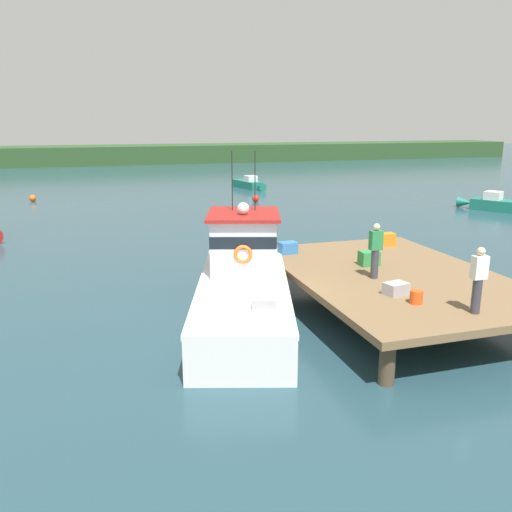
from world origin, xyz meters
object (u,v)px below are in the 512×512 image
moored_boat_outer_mooring (498,204)px  mooring_buoy_inshore (33,198)px  deckhand_by_the_boat (375,250)px  main_fishing_boat (244,282)px  crate_single_by_cleat (396,289)px  crate_single_far (288,248)px  mooring_buoy_outer (255,199)px  crate_stack_mid_dock (369,258)px  bait_bucket (416,297)px  deckhand_further_back (478,279)px  moored_boat_far_right (249,184)px  crate_stack_near_edge (386,239)px

moored_boat_outer_mooring → mooring_buoy_inshore: size_ratio=9.76×
deckhand_by_the_boat → main_fishing_boat: bearing=160.2°
crate_single_by_cleat → moored_boat_outer_mooring: (17.50, 16.24, -0.94)m
crate_single_far → mooring_buoy_outer: bearing=76.2°
main_fishing_boat → crate_single_by_cleat: 4.44m
crate_stack_mid_dock → mooring_buoy_inshore: (-12.51, 26.70, -1.19)m
bait_bucket → deckhand_further_back: deckhand_further_back is taller
crate_single_far → bait_bucket: (1.28, -5.85, -0.03)m
crate_single_far → moored_boat_far_right: bearing=76.5°
mooring_buoy_inshore → mooring_buoy_outer: 16.16m
mooring_buoy_inshore → bait_bucket: bearing=-68.6°
main_fishing_boat → crate_single_by_cleat: main_fishing_boat is taller
bait_bucket → crate_single_by_cleat: bearing=98.1°
crate_single_by_cleat → bait_bucket: size_ratio=1.76×
bait_bucket → moored_boat_far_right: (5.26, 33.03, -0.98)m
crate_single_by_cleat → moored_boat_far_right: 32.71m
main_fishing_boat → deckhand_by_the_boat: size_ratio=6.08×
crate_single_by_cleat → crate_stack_mid_dock: 2.95m
crate_stack_near_edge → deckhand_by_the_boat: size_ratio=0.37×
deckhand_further_back → moored_boat_far_right: (4.31, 34.05, -1.67)m
deckhand_further_back → crate_stack_mid_dock: bearing=93.8°
crate_stack_mid_dock → mooring_buoy_inshore: 29.51m
crate_single_far → deckhand_further_back: size_ratio=0.37×
main_fishing_boat → crate_single_by_cleat: size_ratio=16.52×
main_fishing_boat → deckhand_further_back: size_ratio=6.08×
bait_bucket → mooring_buoy_outer: (3.50, 25.31, -1.12)m
crate_stack_near_edge → bait_bucket: bearing=-113.8°
crate_single_by_cleat → crate_stack_near_edge: size_ratio=1.00×
crate_single_by_cleat → deckhand_further_back: (1.06, -1.79, 0.70)m
crate_single_far → deckhand_further_back: deckhand_further_back is taller
crate_stack_near_edge → moored_boat_far_right: (2.65, 27.11, -1.05)m
crate_stack_mid_dock → mooring_buoy_outer: 21.91m
deckhand_further_back → mooring_buoy_inshore: (-12.82, 31.34, -1.82)m
crate_single_by_cleat → crate_stack_mid_dock: crate_stack_mid_dock is taller
moored_boat_outer_mooring → mooring_buoy_outer: (-13.89, 8.30, -0.18)m
main_fishing_boat → bait_bucket: main_fishing_boat is taller
deckhand_by_the_boat → moored_boat_outer_mooring: (17.29, 14.71, -1.63)m
main_fishing_boat → deckhand_by_the_boat: main_fishing_boat is taller
crate_stack_near_edge → crate_stack_mid_dock: bearing=-130.4°
mooring_buoy_inshore → moored_boat_outer_mooring: bearing=-24.5°
deckhand_further_back → moored_boat_far_right: bearing=82.8°
crate_single_by_cleat → crate_stack_near_edge: 5.81m
main_fishing_boat → crate_single_far: (2.24, 2.25, 0.39)m
deckhand_by_the_boat → mooring_buoy_outer: bearing=81.6°
deckhand_further_back → moored_boat_outer_mooring: size_ratio=0.35×
crate_single_far → moored_boat_outer_mooring: crate_single_far is taller
main_fishing_boat → moored_boat_far_right: bearing=73.4°
crate_single_far → moored_boat_far_right: 27.97m
crate_single_by_cleat → crate_stack_mid_dock: (0.76, 2.85, 0.07)m
main_fishing_boat → deckhand_further_back: bearing=-46.0°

